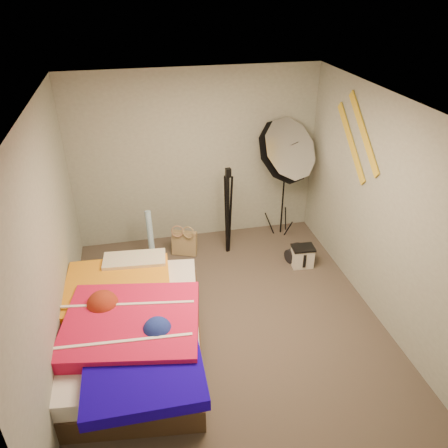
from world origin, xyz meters
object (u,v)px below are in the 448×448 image
object	(u,v)px
wrapping_roll	(150,236)
camera_tripod	(228,206)
camera_case	(302,257)
tote_bag	(185,243)
photo_umbrella	(285,152)
bed	(131,330)
duffel_bag	(298,254)

from	to	relation	value
wrapping_roll	camera_tripod	bearing A→B (deg)	-3.83
camera_case	camera_tripod	world-z (taller)	camera_tripod
tote_bag	camera_case	world-z (taller)	tote_bag
photo_umbrella	camera_tripod	xyz separation A→B (m)	(-0.83, -0.17, -0.66)
wrapping_roll	camera_case	world-z (taller)	wrapping_roll
photo_umbrella	bed	bearing A→B (deg)	-140.39
camera_tripod	camera_case	bearing A→B (deg)	-32.10
wrapping_roll	bed	distance (m)	1.80
wrapping_roll	camera_case	size ratio (longest dim) A/B	2.57
camera_case	bed	distance (m)	2.60
camera_case	bed	xyz separation A→B (m)	(-2.34, -1.12, 0.17)
duffel_bag	photo_umbrella	world-z (taller)	photo_umbrella
camera_tripod	tote_bag	bearing A→B (deg)	173.86
camera_case	duffel_bag	xyz separation A→B (m)	(-0.01, 0.15, -0.04)
tote_bag	duffel_bag	distance (m)	1.61
wrapping_roll	camera_case	xyz separation A→B (m)	(2.01, -0.65, -0.22)
bed	camera_tripod	bearing A→B (deg)	49.99
bed	camera_tripod	size ratio (longest dim) A/B	1.80
bed	tote_bag	bearing A→B (deg)	65.56
photo_umbrella	duffel_bag	bearing A→B (deg)	-82.37
tote_bag	bed	xyz separation A→B (m)	(-0.80, -1.76, 0.13)
wrapping_roll	bed	size ratio (longest dim) A/B	0.31
wrapping_roll	photo_umbrella	xyz separation A→B (m)	(1.92, 0.10, 1.04)
tote_bag	bed	distance (m)	1.94
wrapping_roll	bed	xyz separation A→B (m)	(-0.33, -1.77, -0.05)
tote_bag	camera_case	distance (m)	1.67
wrapping_roll	camera_tripod	world-z (taller)	camera_tripod
tote_bag	camera_tripod	distance (m)	0.84
bed	camera_case	bearing A→B (deg)	25.46
camera_case	camera_tripod	distance (m)	1.24
camera_case	duffel_bag	bearing A→B (deg)	96.97
bed	photo_umbrella	world-z (taller)	photo_umbrella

